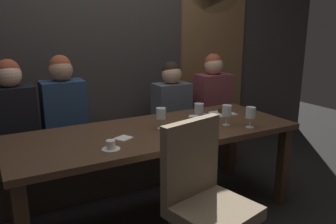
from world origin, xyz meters
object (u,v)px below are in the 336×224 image
object	(u,v)px
banquette_bench	(125,160)
chair_near_side	(204,192)
diner_near_end	(213,92)
wine_glass_end_right	(227,111)
wine_glass_center_front	(251,114)
wine_glass_center_back	(199,109)
diner_far_end	(172,99)
wine_glass_near_left	(194,123)
dessert_plate	(223,112)
dining_table	(157,140)
diner_bearded	(64,106)
diner_redhead	(13,112)
fork_on_table	(208,115)
espresso_cup	(111,146)
wine_glass_end_left	(161,114)

from	to	relation	value
banquette_bench	chair_near_side	bearing A→B (deg)	-92.13
diner_near_end	wine_glass_end_right	world-z (taller)	diner_near_end
wine_glass_center_front	wine_glass_end_right	world-z (taller)	same
wine_glass_center_back	wine_glass_center_front	xyz separation A→B (m)	(0.28, -0.30, -0.00)
diner_far_end	diner_near_end	distance (m)	0.50
wine_glass_near_left	dessert_plate	xyz separation A→B (m)	(0.60, 0.44, -0.10)
diner_far_end	diner_near_end	xyz separation A→B (m)	(0.50, -0.02, 0.03)
dining_table	wine_glass_center_front	world-z (taller)	wine_glass_center_front
wine_glass_end_right	wine_glass_near_left	world-z (taller)	same
diner_bearded	dessert_plate	world-z (taller)	diner_bearded
diner_redhead	diner_far_end	bearing A→B (deg)	0.46
banquette_bench	diner_redhead	size ratio (longest dim) A/B	3.06
dining_table	banquette_bench	xyz separation A→B (m)	(0.00, 0.70, -0.42)
diner_far_end	fork_on_table	xyz separation A→B (m)	(0.07, -0.55, -0.05)
diner_bearded	diner_far_end	distance (m)	1.08
wine_glass_end_right	wine_glass_near_left	xyz separation A→B (m)	(-0.41, -0.15, 0.00)
dining_table	diner_far_end	size ratio (longest dim) A/B	3.06
chair_near_side	dessert_plate	size ratio (longest dim) A/B	5.16
dining_table	diner_far_end	world-z (taller)	diner_far_end
wine_glass_center_front	espresso_cup	size ratio (longest dim) A/B	1.37
dining_table	wine_glass_center_front	xyz separation A→B (m)	(0.67, -0.30, 0.20)
diner_near_end	diner_far_end	bearing A→B (deg)	177.74
diner_far_end	wine_glass_near_left	size ratio (longest dim) A/B	4.39
wine_glass_center_front	fork_on_table	world-z (taller)	wine_glass_center_front
wine_glass_end_left	dessert_plate	xyz separation A→B (m)	(0.70, 0.12, -0.10)
diner_bearded	diner_far_end	world-z (taller)	diner_bearded
banquette_bench	diner_redhead	world-z (taller)	diner_redhead
fork_on_table	dining_table	bearing A→B (deg)	-173.57
dining_table	wine_glass_center_back	world-z (taller)	wine_glass_center_back
chair_near_side	espresso_cup	size ratio (longest dim) A/B	8.17
wine_glass_center_front	chair_near_side	bearing A→B (deg)	-149.80
wine_glass_center_back	wine_glass_near_left	distance (m)	0.40
diner_far_end	wine_glass_center_back	bearing A→B (deg)	-101.53
banquette_bench	wine_glass_center_front	distance (m)	1.36
banquette_bench	wine_glass_near_left	xyz separation A→B (m)	(0.14, -1.01, 0.63)
dining_table	diner_far_end	distance (m)	0.90
wine_glass_center_front	fork_on_table	xyz separation A→B (m)	(-0.07, 0.47, -0.11)
chair_near_side	diner_near_end	world-z (taller)	diner_near_end
wine_glass_near_left	espresso_cup	distance (m)	0.60
diner_redhead	diner_near_end	world-z (taller)	diner_redhead
wine_glass_center_front	diner_far_end	bearing A→B (deg)	97.75
diner_redhead	wine_glass_end_left	world-z (taller)	diner_redhead
wine_glass_center_back	wine_glass_center_front	world-z (taller)	same
diner_bearded	dessert_plate	xyz separation A→B (m)	(1.29, -0.58, -0.09)
chair_near_side	wine_glass_near_left	bearing A→B (deg)	65.09
wine_glass_near_left	diner_far_end	bearing A→B (deg)	68.90
diner_bearded	wine_glass_center_back	world-z (taller)	diner_bearded
chair_near_side	diner_far_end	bearing A→B (deg)	67.79
diner_far_end	diner_redhead	bearing A→B (deg)	-179.54
diner_far_end	wine_glass_end_left	distance (m)	0.86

